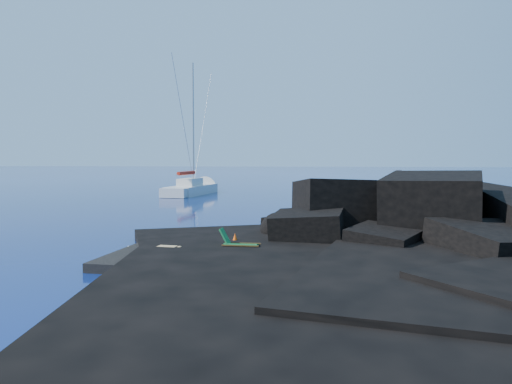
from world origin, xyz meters
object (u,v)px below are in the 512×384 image
sailboat (192,194)px  deck_chair (241,239)px  distant_boat_a (399,172)px  sunbather (167,249)px  marker_cone (235,240)px  distant_boat_b (464,174)px

sailboat → deck_chair: (10.28, -34.85, 0.87)m
deck_chair → distant_boat_a: (27.15, 119.91, -0.87)m
sunbather → distant_boat_a: (30.04, 120.37, -0.54)m
marker_cone → distant_boat_a: size_ratio=0.12×
sunbather → distant_boat_a: bearing=83.0°
sailboat → distant_boat_b: bearing=63.6°
distant_boat_a → sailboat: bearing=-106.9°
sailboat → marker_cone: bearing=-65.2°
marker_cone → distant_boat_b: size_ratio=0.11×
marker_cone → distant_boat_a: bearing=76.9°
deck_chair → marker_cone: deck_chair is taller
marker_cone → sailboat: bearing=106.3°
sailboat → sunbather: bearing=-69.7°
deck_chair → sailboat: bearing=109.2°
deck_chair → marker_cone: bearing=112.0°
deck_chair → sunbather: bearing=-168.1°
marker_cone → distant_boat_a: (27.60, 118.62, -0.64)m
sailboat → distant_boat_b: (51.22, 73.48, 0.00)m
sailboat → distant_boat_b: 89.57m
sunbather → marker_cone: bearing=42.7°
sailboat → distant_boat_b: size_ratio=2.94×
sailboat → deck_chair: size_ratio=9.61×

